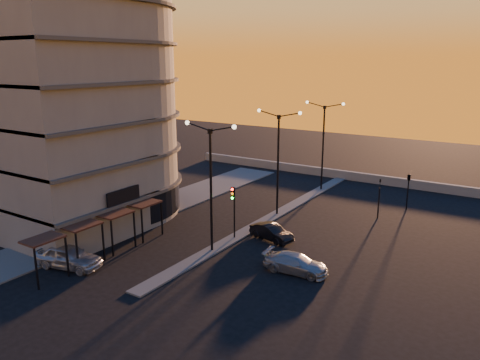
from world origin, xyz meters
name	(u,v)px	position (x,y,z in m)	size (l,w,h in m)	color
ground	(212,251)	(0.00, 0.00, 0.00)	(120.00, 120.00, 0.00)	black
sidewalk_west	(146,212)	(-10.50, 4.00, 0.06)	(5.00, 40.00, 0.12)	#51514E
median	(277,214)	(0.00, 10.00, 0.06)	(1.20, 36.00, 0.12)	#51514E
parapet	(358,177)	(2.00, 26.00, 0.50)	(44.00, 0.50, 1.00)	slate
building	(74,82)	(-14.00, 0.03, 11.91)	(14.35, 17.08, 25.00)	slate
streetlamp_near	(211,178)	(0.00, 0.00, 5.59)	(4.32, 0.32, 9.51)	black
streetlamp_mid	(278,155)	(0.00, 10.00, 5.59)	(4.32, 0.32, 9.51)	black
streetlamp_far	(323,139)	(0.00, 20.00, 5.59)	(4.32, 0.32, 9.51)	black
traffic_light_main	(233,204)	(0.00, 2.87, 2.89)	(0.28, 0.44, 4.25)	black
signal_east_a	(379,198)	(8.00, 14.00, 1.93)	(0.13, 0.16, 3.60)	black
signal_east_b	(409,178)	(9.50, 18.00, 3.10)	(0.42, 1.99, 3.60)	black
car_hatchback	(69,257)	(-6.50, -7.50, 0.79)	(1.86, 4.62, 1.57)	#B1B4B9
car_sedan	(271,232)	(2.54, 4.42, 0.61)	(1.29, 3.71, 1.22)	black
car_wagon	(296,263)	(6.74, 0.18, 0.63)	(1.77, 4.35, 1.26)	#919497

